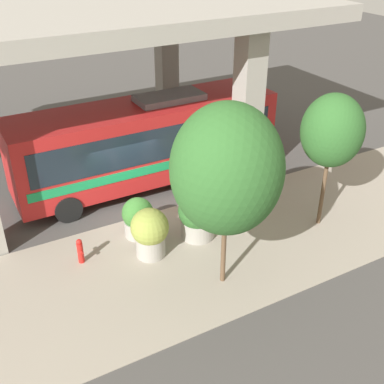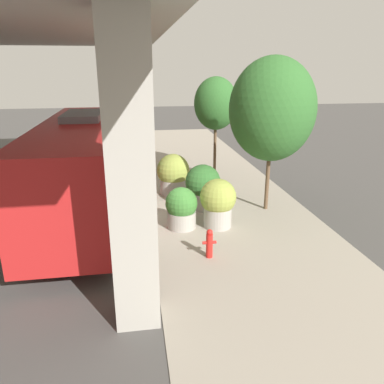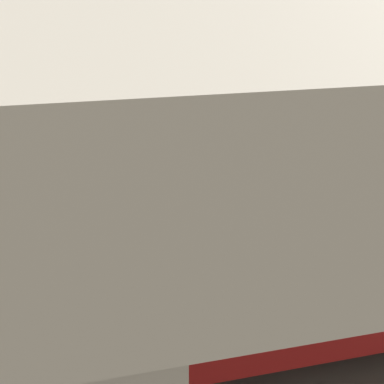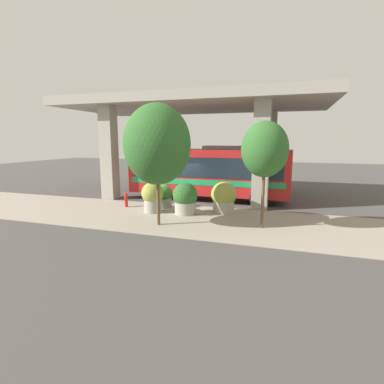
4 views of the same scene
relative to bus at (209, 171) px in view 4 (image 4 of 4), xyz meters
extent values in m
plane|color=#474442|center=(-2.21, 1.44, -1.94)|extent=(80.00, 80.00, 0.00)
cube|color=gray|center=(-5.21, 1.44, -1.93)|extent=(6.00, 40.00, 0.02)
cube|color=#9E998E|center=(-1.71, -3.54, 1.14)|extent=(0.90, 0.90, 6.17)
cube|color=#9E998E|center=(-1.71, 6.43, 1.14)|extent=(0.90, 0.90, 6.17)
cube|color=#9E998E|center=(5.29, -3.54, 1.14)|extent=(0.90, 0.90, 6.17)
cube|color=#9E998E|center=(5.29, 6.43, 1.14)|extent=(0.90, 0.90, 6.17)
cube|color=#9E998E|center=(1.79, 1.44, 4.53)|extent=(9.40, 17.96, 0.60)
cube|color=#B21E1E|center=(0.00, 0.01, -0.05)|extent=(2.64, 10.49, 2.89)
cube|color=#19232D|center=(0.00, 0.01, 0.30)|extent=(2.68, 9.65, 1.27)
cube|color=#198C4C|center=(0.00, 0.01, -0.63)|extent=(2.68, 9.97, 0.35)
cube|color=slate|center=(0.00, -1.04, 1.52)|extent=(1.32, 2.62, 0.24)
cylinder|color=black|center=(-1.24, 3.68, -1.44)|extent=(0.28, 1.00, 1.00)
cylinder|color=black|center=(1.24, 3.68, -1.44)|extent=(0.28, 1.00, 1.00)
cylinder|color=black|center=(-1.24, -3.40, -1.44)|extent=(0.28, 1.00, 1.00)
cylinder|color=black|center=(1.24, -3.40, -1.44)|extent=(0.28, 1.00, 1.00)
cylinder|color=red|center=(-3.77, 4.04, -1.58)|extent=(0.19, 0.19, 0.73)
sphere|color=red|center=(-3.77, 4.04, -1.15)|extent=(0.18, 0.18, 0.18)
cylinder|color=red|center=(-3.91, 4.04, -1.47)|extent=(0.11, 0.09, 0.09)
cylinder|color=red|center=(-3.63, 4.04, -1.47)|extent=(0.11, 0.09, 0.09)
cylinder|color=#9E998E|center=(-3.39, -1.77, -1.61)|extent=(1.15, 1.15, 0.66)
sphere|color=olive|center=(-3.39, -1.77, -0.91)|extent=(1.38, 1.38, 1.38)
sphere|color=#993F8C|center=(-3.25, -1.89, -1.13)|extent=(0.40, 0.40, 0.40)
cylinder|color=#9E998E|center=(-3.26, 1.85, -1.65)|extent=(0.96, 0.96, 0.59)
sphere|color=#38722D|center=(-3.26, 1.85, -1.06)|extent=(1.07, 1.07, 1.07)
sphere|color=#993F8C|center=(-3.14, 1.76, -1.21)|extent=(0.34, 0.34, 0.34)
cylinder|color=#9E998E|center=(-4.31, 0.12, -1.61)|extent=(1.12, 1.12, 0.67)
sphere|color=#2D6028|center=(-4.31, 0.12, -0.90)|extent=(1.34, 1.34, 1.34)
sphere|color=#993F8C|center=(-4.17, 0.01, -1.11)|extent=(0.39, 0.39, 0.39)
cylinder|color=#9E998E|center=(-4.48, 1.96, -1.57)|extent=(0.94, 0.94, 0.75)
sphere|color=olive|center=(-4.48, 1.96, -0.86)|extent=(1.21, 1.21, 1.21)
sphere|color=orange|center=(-4.36, 1.86, -1.06)|extent=(0.33, 0.33, 0.33)
cylinder|color=brown|center=(-5.68, -4.04, -0.47)|extent=(0.14, 0.14, 2.94)
ellipsoid|color=#2D6028|center=(-5.68, -4.04, 1.61)|extent=(2.03, 2.03, 2.44)
cylinder|color=brown|center=(-6.67, 0.62, -0.52)|extent=(0.15, 0.15, 2.84)
ellipsoid|color=#2D6028|center=(-6.67, 0.62, 1.81)|extent=(3.04, 3.04, 3.65)
camera|label=1|loc=(-16.04, 6.85, 7.56)|focal=45.00mm
camera|label=2|loc=(-1.79, 13.38, 3.25)|focal=35.00mm
camera|label=3|loc=(7.27, -3.43, 5.02)|focal=45.00mm
camera|label=4|loc=(-19.11, -5.12, 1.99)|focal=28.00mm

